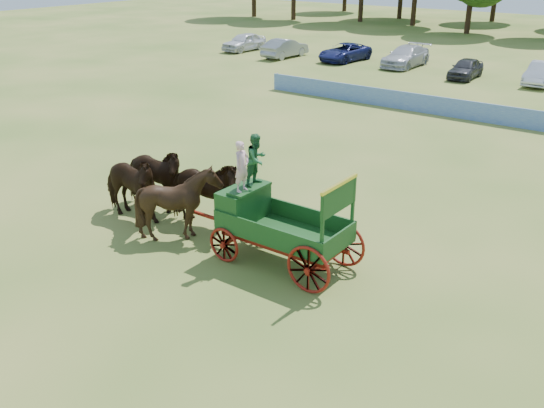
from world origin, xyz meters
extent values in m
plane|color=#9B9046|center=(0.00, 0.00, 0.00)|extent=(160.00, 160.00, 0.00)
imported|color=black|center=(-5.49, -2.03, 1.22)|extent=(2.89, 1.32, 2.44)
imported|color=black|center=(-5.49, -0.93, 1.22)|extent=(3.03, 1.68, 2.44)
imported|color=black|center=(-3.09, -2.03, 1.22)|extent=(2.23, 1.98, 2.45)
imported|color=black|center=(-3.09, -0.93, 1.22)|extent=(3.13, 2.02, 2.44)
cube|color=maroon|center=(-0.89, -1.48, 0.60)|extent=(0.12, 2.00, 0.12)
cube|color=maroon|center=(2.11, -1.48, 0.60)|extent=(0.12, 2.00, 0.12)
cube|color=maroon|center=(0.61, -2.03, 0.72)|extent=(3.80, 0.10, 0.12)
cube|color=maroon|center=(0.61, -0.93, 0.72)|extent=(3.80, 0.10, 0.12)
cube|color=maroon|center=(-1.79, -1.48, 0.75)|extent=(2.80, 0.09, 0.09)
cube|color=#18491A|center=(0.61, -1.48, 1.00)|extent=(3.80, 1.80, 0.10)
cube|color=#18491A|center=(0.61, -2.36, 1.30)|extent=(3.80, 0.06, 0.55)
cube|color=#18491A|center=(0.61, -0.60, 1.30)|extent=(3.80, 0.06, 0.55)
cube|color=#18491A|center=(2.49, -1.48, 1.30)|extent=(0.06, 1.80, 0.55)
cube|color=#18491A|center=(-0.89, -1.48, 1.55)|extent=(0.85, 1.70, 1.05)
cube|color=#18491A|center=(-0.64, -1.48, 2.12)|extent=(0.55, 1.50, 0.08)
cube|color=#18491A|center=(-1.27, -1.48, 1.35)|extent=(0.10, 1.60, 0.65)
cube|color=#18491A|center=(-1.09, -1.48, 1.05)|extent=(0.55, 1.60, 0.06)
cube|color=#18491A|center=(2.41, -2.28, 1.95)|extent=(0.08, 0.08, 1.80)
cube|color=#18491A|center=(2.41, -0.68, 1.95)|extent=(0.08, 0.08, 1.80)
cube|color=#18491A|center=(2.41, -1.48, 2.55)|extent=(0.07, 1.75, 0.75)
cube|color=yellow|center=(2.41, -1.48, 2.95)|extent=(0.08, 1.80, 0.09)
cube|color=yellow|center=(2.37, -1.48, 2.55)|extent=(0.02, 1.30, 0.12)
torus|color=maroon|center=(-0.89, -2.43, 0.55)|extent=(1.09, 0.09, 1.09)
torus|color=maroon|center=(-0.89, -0.53, 0.55)|extent=(1.09, 0.09, 1.09)
torus|color=maroon|center=(2.11, -2.43, 0.70)|extent=(1.39, 0.09, 1.39)
torus|color=maroon|center=(2.11, -0.53, 0.70)|extent=(1.39, 0.09, 1.39)
imported|color=beige|center=(-0.64, -1.83, 2.91)|extent=(0.36, 0.55, 1.50)
imported|color=#256335|center=(-0.64, -1.13, 2.94)|extent=(0.59, 0.76, 1.56)
cube|color=#214DB3|center=(-1.00, 18.00, 0.53)|extent=(26.00, 0.08, 1.05)
imported|color=silver|center=(-26.00, 29.65, 0.80)|extent=(2.09, 4.79, 1.61)
imported|color=gray|center=(-20.86, 28.89, 0.79)|extent=(1.83, 4.86, 1.58)
imported|color=navy|center=(-15.77, 30.34, 0.72)|extent=(2.89, 5.41, 1.45)
imported|color=silver|center=(-10.60, 31.02, 0.80)|extent=(2.27, 5.55, 1.61)
imported|color=#333338|center=(-5.07, 29.20, 0.71)|extent=(1.85, 4.24, 1.42)
imported|color=silver|center=(-0.06, 30.11, 0.77)|extent=(1.78, 4.72, 1.54)
cylinder|color=#382314|center=(-21.91, 57.38, 2.60)|extent=(0.60, 0.60, 5.20)
cylinder|color=#382314|center=(-13.91, 53.96, 2.11)|extent=(0.60, 0.60, 4.22)
cylinder|color=#382314|center=(-26.72, 63.73, 2.30)|extent=(0.60, 0.60, 4.60)
cylinder|color=#382314|center=(-15.54, 67.64, 2.44)|extent=(0.60, 0.60, 4.87)
camera|label=1|loc=(9.85, -14.56, 8.70)|focal=40.00mm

